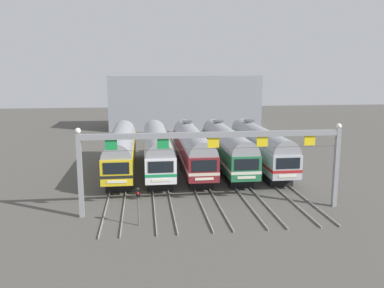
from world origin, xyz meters
The scene contains 10 objects.
ground_plane centered at (0.00, 0.00, 0.00)m, with size 160.00×160.00×0.00m, color #4C4944.
track_bed centered at (0.00, 17.00, 0.07)m, with size 17.21×70.00×0.15m.
commuter_train_yellow centered at (-7.85, -0.01, 2.69)m, with size 2.88×18.06×4.77m.
commuter_train_white centered at (-3.93, -0.01, 2.69)m, with size 2.88×18.06×4.77m.
commuter_train_maroon centered at (0.00, 0.00, 2.69)m, with size 2.88×18.06×5.05m.
commuter_train_green centered at (3.93, 0.00, 2.69)m, with size 2.88×18.06×5.05m.
commuter_train_stainless centered at (7.85, 0.00, 2.69)m, with size 2.88×18.06×5.05m.
catenary_gantry centered at (0.00, -13.50, 5.23)m, with size 20.94×0.44×6.97m.
yard_signal_mast centered at (-5.89, -15.79, 1.98)m, with size 0.28×0.35×2.83m.
maintenance_building centered at (2.66, 34.77, 5.09)m, with size 28.57×10.00×10.18m, color gray.
Camera 1 is at (-5.43, -43.91, 11.21)m, focal length 37.65 mm.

